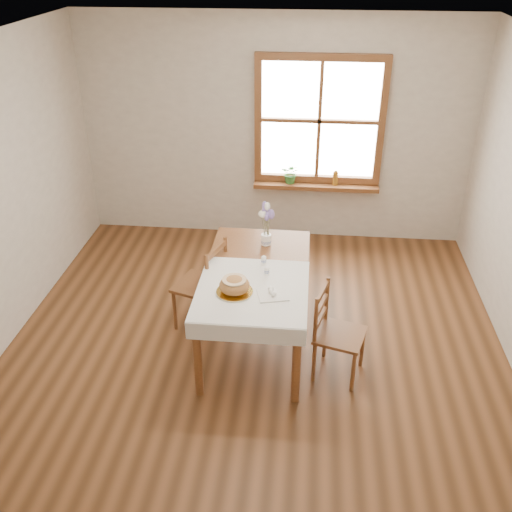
{
  "coord_description": "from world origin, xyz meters",
  "views": [
    {
      "loc": [
        0.42,
        -3.89,
        3.3
      ],
      "look_at": [
        0.0,
        0.3,
        0.9
      ],
      "focal_mm": 40.0,
      "sensor_mm": 36.0,
      "label": 1
    }
  ],
  "objects": [
    {
      "name": "salt_shaker",
      "position": [
        0.1,
        0.23,
        0.8
      ],
      "size": [
        0.05,
        0.05,
        0.08
      ],
      "primitive_type": "cylinder",
      "rotation": [
        0.0,
        0.0,
        0.3
      ],
      "color": "white",
      "rests_on": "table_linen"
    },
    {
      "name": "lavender_bouquet",
      "position": [
        0.05,
        0.78,
        1.01
      ],
      "size": [
        0.16,
        0.16,
        0.31
      ],
      "primitive_type": null,
      "color": "#7760AA",
      "rests_on": "flower_vase"
    },
    {
      "name": "chair_left",
      "position": [
        -0.55,
        0.52,
        0.45
      ],
      "size": [
        0.55,
        0.54,
        0.9
      ],
      "primitive_type": null,
      "rotation": [
        0.0,
        0.0,
        -1.89
      ],
      "color": "brown",
      "rests_on": "ground"
    },
    {
      "name": "window",
      "position": [
        0.5,
        2.47,
        1.45
      ],
      "size": [
        1.46,
        0.08,
        1.46
      ],
      "color": "brown",
      "rests_on": "ground"
    },
    {
      "name": "table_linen",
      "position": [
        0.0,
        -0.0,
        0.76
      ],
      "size": [
        0.91,
        0.99,
        0.01
      ],
      "primitive_type": "cube",
      "color": "silver",
      "rests_on": "dining_table"
    },
    {
      "name": "bread_loaf",
      "position": [
        -0.14,
        -0.07,
        0.84
      ],
      "size": [
        0.25,
        0.25,
        0.14
      ],
      "primitive_type": "ellipsoid",
      "color": "#AE6F3E",
      "rests_on": "bread_plate"
    },
    {
      "name": "ground",
      "position": [
        0.0,
        0.0,
        0.0
      ],
      "size": [
        5.0,
        5.0,
        0.0
      ],
      "primitive_type": "plane",
      "color": "brown",
      "rests_on": "ground"
    },
    {
      "name": "flower_vase",
      "position": [
        0.05,
        0.78,
        0.8
      ],
      "size": [
        0.12,
        0.12,
        0.1
      ],
      "primitive_type": "cylinder",
      "rotation": [
        0.0,
        0.0,
        -0.38
      ],
      "color": "white",
      "rests_on": "dining_table"
    },
    {
      "name": "amber_bottle",
      "position": [
        0.72,
        2.4,
        0.8
      ],
      "size": [
        0.07,
        0.07,
        0.18
      ],
      "primitive_type": "cylinder",
      "rotation": [
        0.0,
        0.0,
        0.14
      ],
      "color": "#A0681D",
      "rests_on": "window_sill"
    },
    {
      "name": "dining_table",
      "position": [
        0.0,
        0.3,
        0.66
      ],
      "size": [
        0.9,
        1.6,
        0.75
      ],
      "color": "brown",
      "rests_on": "ground"
    },
    {
      "name": "eggs",
      "position": [
        0.17,
        -0.08,
        0.79
      ],
      "size": [
        0.22,
        0.2,
        0.04
      ],
      "primitive_type": null,
      "rotation": [
        0.0,
        0.0,
        0.25
      ],
      "color": "white",
      "rests_on": "egg_napkin"
    },
    {
      "name": "egg_napkin",
      "position": [
        0.17,
        -0.08,
        0.77
      ],
      "size": [
        0.28,
        0.25,
        0.01
      ],
      "primitive_type": "cube",
      "rotation": [
        0.0,
        0.0,
        0.25
      ],
      "color": "silver",
      "rests_on": "table_linen"
    },
    {
      "name": "chair_right",
      "position": [
        0.74,
        -0.07,
        0.41
      ],
      "size": [
        0.5,
        0.48,
        0.83
      ],
      "primitive_type": null,
      "rotation": [
        0.0,
        0.0,
        1.29
      ],
      "color": "brown",
      "rests_on": "ground"
    },
    {
      "name": "room_walls",
      "position": [
        0.0,
        0.0,
        1.71
      ],
      "size": [
        4.6,
        5.1,
        2.65
      ],
      "color": "beige",
      "rests_on": "ground"
    },
    {
      "name": "window_sill",
      "position": [
        0.5,
        2.4,
        0.69
      ],
      "size": [
        1.46,
        0.2,
        0.05
      ],
      "color": "brown",
      "rests_on": "ground"
    },
    {
      "name": "bread_plate",
      "position": [
        -0.14,
        -0.07,
        0.77
      ],
      "size": [
        0.35,
        0.35,
        0.02
      ],
      "primitive_type": "cylinder",
      "rotation": [
        0.0,
        0.0,
        -0.23
      ],
      "color": "white",
      "rests_on": "table_linen"
    },
    {
      "name": "potted_plant",
      "position": [
        0.2,
        2.4,
        0.81
      ],
      "size": [
        0.26,
        0.28,
        0.18
      ],
      "primitive_type": "imported",
      "rotation": [
        0.0,
        0.0,
        -0.25
      ],
      "color": "#2D6829",
      "rests_on": "window_sill"
    },
    {
      "name": "pepper_shaker",
      "position": [
        0.06,
        0.41,
        0.8
      ],
      "size": [
        0.06,
        0.06,
        0.09
      ],
      "primitive_type": "cylinder",
      "rotation": [
        0.0,
        0.0,
        -0.31
      ],
      "color": "white",
      "rests_on": "table_linen"
    }
  ]
}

